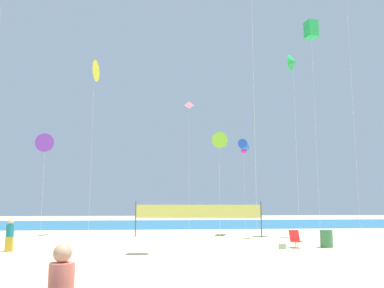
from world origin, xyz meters
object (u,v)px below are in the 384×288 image
at_px(kite_blue_tube, 244,146).
at_px(kite_green_delta, 293,63).
at_px(beach_handbag, 282,246).
at_px(kite_lime_delta, 219,140).
at_px(kite_pink_diamond, 189,106).
at_px(trash_barrel, 326,239).
at_px(folding_beach_chair, 295,239).
at_px(volleyball_net, 198,213).
at_px(beachgoer_teal_shirt, 10,234).
at_px(kite_yellow_delta, 94,71).
at_px(kite_green_box, 311,30).
at_px(kite_violet_delta, 45,143).

xyz_separation_m(kite_blue_tube, kite_green_delta, (2.89, -3.04, 5.45)).
distance_m(beach_handbag, kite_lime_delta, 9.56).
bearing_deg(beach_handbag, kite_pink_diamond, 105.64).
height_order(trash_barrel, beach_handbag, trash_barrel).
xyz_separation_m(trash_barrel, kite_pink_diamond, (-6.08, 11.96, 9.87)).
height_order(folding_beach_chair, volleyball_net, volleyball_net).
bearing_deg(beachgoer_teal_shirt, kite_pink_diamond, 118.32).
bearing_deg(trash_barrel, kite_lime_delta, 126.15).
distance_m(beach_handbag, kite_pink_diamond, 16.51).
distance_m(beachgoer_teal_shirt, beach_handbag, 13.29).
xyz_separation_m(beach_handbag, kite_yellow_delta, (-11.04, 10.14, 12.18)).
xyz_separation_m(beachgoer_teal_shirt, kite_pink_diamond, (9.76, 12.25, 9.50)).
height_order(beachgoer_teal_shirt, kite_green_delta, kite_green_delta).
xyz_separation_m(kite_lime_delta, kite_green_delta, (5.09, -0.99, 5.41)).
relative_size(volleyball_net, beach_handbag, 25.99).
distance_m(folding_beach_chair, kite_blue_tube, 10.26).
xyz_separation_m(beach_handbag, kite_green_box, (5.10, 7.14, 14.92)).
distance_m(trash_barrel, kite_lime_delta, 9.85).
relative_size(kite_blue_tube, kite_green_delta, 0.55).
height_order(beachgoer_teal_shirt, folding_beach_chair, beachgoer_teal_shirt).
relative_size(kite_blue_tube, kite_green_box, 0.44).
xyz_separation_m(beachgoer_teal_shirt, volleyball_net, (9.90, 7.40, 0.82)).
bearing_deg(kite_pink_diamond, kite_lime_delta, -75.13).
distance_m(trash_barrel, kite_pink_diamond, 16.66).
height_order(beach_handbag, kite_lime_delta, kite_lime_delta).
distance_m(kite_violet_delta, kite_blue_tube, 14.10).
height_order(beachgoer_teal_shirt, kite_lime_delta, kite_lime_delta).
relative_size(beachgoer_teal_shirt, kite_green_delta, 0.12).
xyz_separation_m(beach_handbag, kite_violet_delta, (-13.86, 8.06, 6.24)).
distance_m(trash_barrel, kite_green_box, 16.22).
bearing_deg(beachgoer_teal_shirt, kite_green_delta, 85.59).
height_order(trash_barrel, kite_violet_delta, kite_violet_delta).
bearing_deg(kite_green_delta, kite_pink_diamond, 134.61).
bearing_deg(volleyball_net, kite_pink_diamond, 91.67).
relative_size(beachgoer_teal_shirt, beach_handbag, 4.65).
bearing_deg(kite_violet_delta, beachgoer_teal_shirt, -85.64).
bearing_deg(kite_blue_tube, volleyball_net, -161.51).
bearing_deg(kite_pink_diamond, kite_yellow_delta, -162.45).
relative_size(folding_beach_chair, trash_barrel, 0.99).
distance_m(folding_beach_chair, kite_green_box, 16.53).
bearing_deg(kite_green_box, kite_lime_delta, -177.27).
distance_m(kite_lime_delta, kite_blue_tube, 3.02).
bearing_deg(kite_lime_delta, kite_yellow_delta, 159.79).
xyz_separation_m(folding_beach_chair, kite_pink_diamond, (-4.41, 11.93, 9.85)).
relative_size(volleyball_net, kite_pink_diamond, 0.80).
xyz_separation_m(kite_violet_delta, kite_green_delta, (16.97, -2.24, 5.58)).
relative_size(folding_beach_chair, kite_pink_diamond, 0.08).
height_order(volleyball_net, kite_green_box, kite_green_box).
bearing_deg(kite_green_box, kite_blue_tube, 160.58).
xyz_separation_m(folding_beach_chair, volleyball_net, (-4.27, 7.07, 1.18)).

